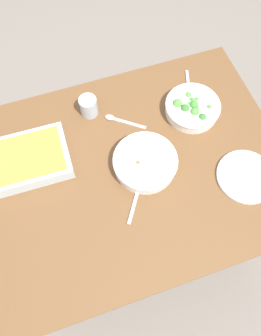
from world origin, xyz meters
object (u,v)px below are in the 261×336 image
(stew_bowl, at_px, (145,162))
(side_plate, at_px, (246,177))
(spoon_spare, at_px, (119,120))
(broccoli_bowl, at_px, (192,108))
(spoon_by_broccoli, at_px, (189,91))
(drink_cup, at_px, (89,107))
(spoon_by_stew, at_px, (137,195))
(baking_dish, at_px, (29,159))

(stew_bowl, height_order, side_plate, stew_bowl)
(stew_bowl, height_order, spoon_spare, stew_bowl)
(stew_bowl, bearing_deg, broccoli_bowl, -147.17)
(spoon_by_broccoli, bearing_deg, drink_cup, -4.49)
(drink_cup, distance_m, spoon_spare, 0.14)
(spoon_by_stew, distance_m, spoon_spare, 0.33)
(spoon_spare, bearing_deg, stew_bowl, 97.42)
(spoon_by_stew, bearing_deg, drink_cup, -80.91)
(baking_dish, xyz_separation_m, spoon_by_broccoli, (-0.71, -0.12, -0.03))
(stew_bowl, distance_m, broccoli_bowl, 0.32)
(drink_cup, xyz_separation_m, side_plate, (-0.48, 0.47, -0.03))
(broccoli_bowl, height_order, spoon_spare, broccoli_bowl)
(stew_bowl, bearing_deg, spoon_by_broccoli, -137.87)
(spoon_by_broccoli, bearing_deg, spoon_by_stew, 45.46)
(side_plate, relative_size, spoon_by_broccoli, 1.28)
(drink_cup, relative_size, spoon_spare, 0.56)
(spoon_spare, bearing_deg, spoon_by_stew, 83.20)
(stew_bowl, relative_size, drink_cup, 2.86)
(baking_dish, distance_m, side_plate, 0.82)
(baking_dish, xyz_separation_m, spoon_spare, (-0.38, -0.07, -0.03))
(side_plate, distance_m, spoon_by_stew, 0.42)
(baking_dish, height_order, spoon_spare, baking_dish)
(broccoli_bowl, xyz_separation_m, spoon_by_broccoli, (-0.03, -0.10, -0.03))
(spoon_by_stew, bearing_deg, baking_dish, -36.64)
(stew_bowl, distance_m, side_plate, 0.38)
(spoon_spare, bearing_deg, baking_dish, 10.93)
(baking_dish, height_order, spoon_by_broccoli, baking_dish)
(broccoli_bowl, height_order, baking_dish, broccoli_bowl)
(drink_cup, bearing_deg, spoon_by_stew, 99.09)
(stew_bowl, bearing_deg, side_plate, 154.17)
(side_plate, relative_size, spoon_spare, 1.46)
(broccoli_bowl, bearing_deg, spoon_by_broccoli, -108.43)
(drink_cup, xyz_separation_m, spoon_by_broccoli, (-0.43, 0.03, -0.03))
(baking_dish, distance_m, spoon_by_broccoli, 0.72)
(stew_bowl, relative_size, side_plate, 1.11)
(spoon_by_broccoli, bearing_deg, broccoli_bowl, 71.57)
(stew_bowl, xyz_separation_m, baking_dish, (0.41, -0.15, 0.00))
(stew_bowl, relative_size, broccoli_bowl, 1.08)
(spoon_by_stew, bearing_deg, spoon_by_broccoli, -134.54)
(broccoli_bowl, relative_size, spoon_by_broccoli, 1.31)
(spoon_by_stew, bearing_deg, side_plate, 171.22)
(broccoli_bowl, distance_m, spoon_by_stew, 0.43)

